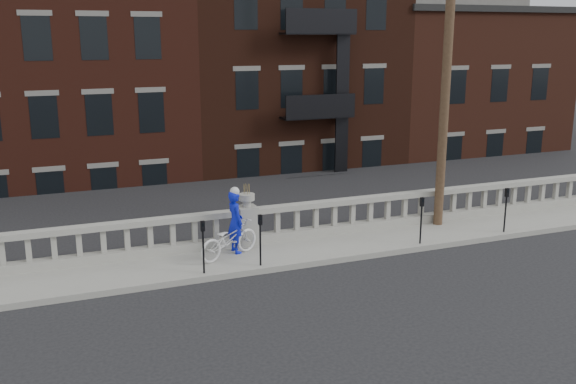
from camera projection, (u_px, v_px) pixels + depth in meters
ground at (301, 300)px, 14.79m from camera, size 120.00×120.00×0.00m
sidewalk at (258, 257)px, 17.48m from camera, size 32.00×2.20×0.15m
balustrade at (247, 227)px, 18.20m from camera, size 28.00×0.34×1.03m
planter_pedestal at (247, 221)px, 18.16m from camera, size 0.55×0.55×1.76m
lower_level at (148, 97)px, 35.15m from camera, size 80.00×44.00×20.80m
utility_pole at (447, 60)px, 19.02m from camera, size 1.60×0.28×10.00m
parking_meter_a at (203, 241)px, 15.87m from camera, size 0.10×0.09×1.36m
parking_meter_b at (260, 234)px, 16.41m from camera, size 0.10×0.09×1.36m
parking_meter_c at (421, 215)px, 18.15m from camera, size 0.10×0.09×1.36m
parking_meter_d at (506, 205)px, 19.22m from camera, size 0.10×0.09×1.36m
bicycle at (229, 239)px, 17.13m from camera, size 2.02×1.41×1.01m
cyclist at (235, 222)px, 17.43m from camera, size 0.47×0.67×1.73m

